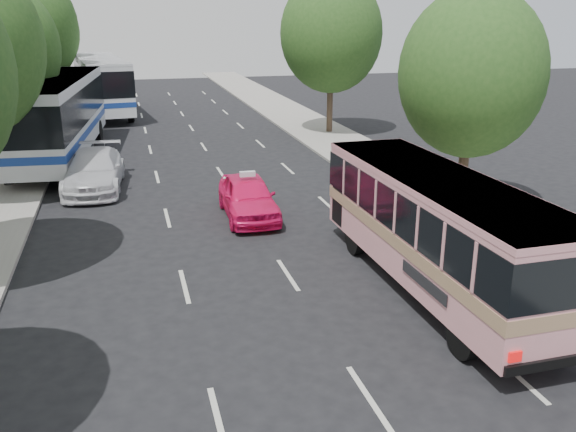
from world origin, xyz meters
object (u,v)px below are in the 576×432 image
object	(u,v)px
white_pickup	(94,171)
tour_coach_front	(57,111)
tour_coach_rear	(101,80)
pink_bus	(437,221)
pink_taxi	(248,197)

from	to	relation	value
white_pickup	tour_coach_front	size ratio (longest dim) A/B	0.40
white_pickup	tour_coach_rear	size ratio (longest dim) A/B	0.40
pink_bus	white_pickup	xyz separation A→B (m)	(-9.00, 12.50, -1.12)
pink_taxi	tour_coach_rear	size ratio (longest dim) A/B	0.33
pink_taxi	white_pickup	bearing A→B (deg)	137.38
pink_taxi	tour_coach_rear	world-z (taller)	tour_coach_rear
pink_bus	tour_coach_front	size ratio (longest dim) A/B	0.71
pink_taxi	white_pickup	distance (m)	7.58
pink_bus	tour_coach_front	distance (m)	21.53
pink_bus	white_pickup	distance (m)	15.44
white_pickup	tour_coach_rear	distance (m)	21.15
white_pickup	tour_coach_rear	world-z (taller)	tour_coach_rear
pink_bus	white_pickup	size ratio (longest dim) A/B	1.76
tour_coach_front	tour_coach_rear	world-z (taller)	tour_coach_front
pink_bus	white_pickup	world-z (taller)	pink_bus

